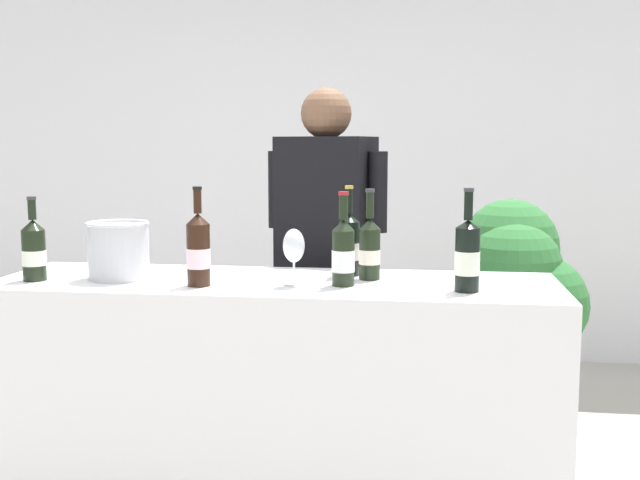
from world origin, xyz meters
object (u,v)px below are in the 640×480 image
object	(u,v)px
person_server	(326,288)
wine_bottle_5	(34,250)
wine_bottle_0	(198,250)
wine_glass	(294,248)
wine_bottle_4	(467,255)
wine_bottle_3	(349,244)
potted_shrub	(519,298)
wine_bottle_1	(370,248)
ice_bucket	(118,250)
wine_bottle_2	(343,252)

from	to	relation	value
person_server	wine_bottle_5	bearing A→B (deg)	-144.22
wine_bottle_0	wine_glass	bearing A→B (deg)	7.79
wine_bottle_4	wine_bottle_5	world-z (taller)	wine_bottle_4
wine_bottle_4	wine_glass	world-z (taller)	wine_bottle_4
wine_bottle_5	wine_glass	world-z (taller)	wine_bottle_5
wine_bottle_3	potted_shrub	world-z (taller)	wine_bottle_3
wine_bottle_0	wine_bottle_1	size ratio (longest dim) A/B	1.05
wine_bottle_5	ice_bucket	size ratio (longest dim) A/B	1.33
wine_bottle_0	wine_glass	world-z (taller)	wine_bottle_0
potted_shrub	wine_bottle_1	bearing A→B (deg)	-125.19
wine_bottle_2	wine_bottle_0	bearing A→B (deg)	-171.57
ice_bucket	potted_shrub	size ratio (longest dim) A/B	0.19
wine_bottle_1	wine_bottle_4	world-z (taller)	wine_bottle_4
wine_bottle_0	wine_bottle_5	xyz separation A→B (m)	(-0.62, 0.02, -0.02)
wine_bottle_4	person_server	size ratio (longest dim) A/B	0.20
wine_bottle_0	wine_bottle_5	size ratio (longest dim) A/B	1.14
wine_bottle_0	potted_shrub	xyz separation A→B (m)	(1.22, 1.12, -0.36)
wine_bottle_2	wine_bottle_3	bearing A→B (deg)	90.49
wine_glass	person_server	bearing A→B (deg)	87.97
wine_bottle_3	potted_shrub	distance (m)	1.16
ice_bucket	person_server	bearing A→B (deg)	42.38
wine_bottle_4	wine_glass	xyz separation A→B (m)	(-0.59, 0.02, 0.01)
wine_glass	person_server	xyz separation A→B (m)	(0.02, 0.68, -0.27)
wine_bottle_3	wine_bottle_4	distance (m)	0.50
wine_bottle_2	ice_bucket	world-z (taller)	wine_bottle_2
wine_bottle_2	wine_glass	bearing A→B (deg)	-170.35
wine_bottle_4	wine_bottle_5	bearing A→B (deg)	-179.95
wine_bottle_4	wine_bottle_0	bearing A→B (deg)	-178.48
wine_bottle_3	wine_bottle_2	bearing A→B (deg)	-89.51
wine_bottle_0	wine_bottle_2	distance (m)	0.50
ice_bucket	wine_bottle_2	bearing A→B (deg)	-1.74
wine_bottle_1	wine_bottle_2	xyz separation A→B (m)	(-0.08, -0.14, 0.00)
wine_bottle_0	wine_glass	distance (m)	0.33
wine_bottle_0	person_server	size ratio (longest dim) A/B	0.20
wine_bottle_1	wine_bottle_4	size ratio (longest dim) A/B	0.95
wine_bottle_0	ice_bucket	bearing A→B (deg)	163.43
wine_bottle_4	person_server	distance (m)	0.93
wine_bottle_0	potted_shrub	size ratio (longest dim) A/B	0.29
person_server	wine_bottle_3	bearing A→B (deg)	-71.86
wine_bottle_1	person_server	world-z (taller)	person_server
person_server	wine_glass	bearing A→B (deg)	-92.03
ice_bucket	wine_bottle_3	bearing A→B (deg)	12.71
wine_bottle_3	person_server	world-z (taller)	person_server
wine_glass	ice_bucket	size ratio (longest dim) A/B	0.88
wine_bottle_1	ice_bucket	world-z (taller)	wine_bottle_1
wine_glass	person_server	distance (m)	0.73
wine_bottle_2	wine_glass	distance (m)	0.17
ice_bucket	person_server	distance (m)	0.95
ice_bucket	wine_bottle_0	bearing A→B (deg)	-16.57
wine_bottle_4	potted_shrub	size ratio (longest dim) A/B	0.29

